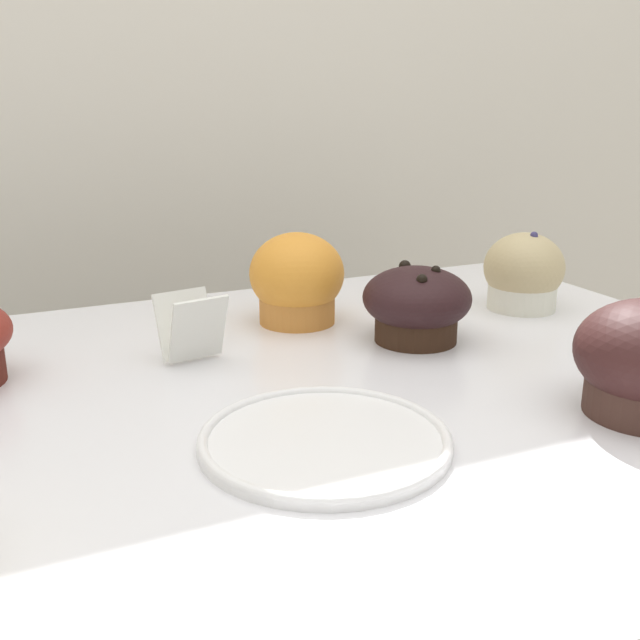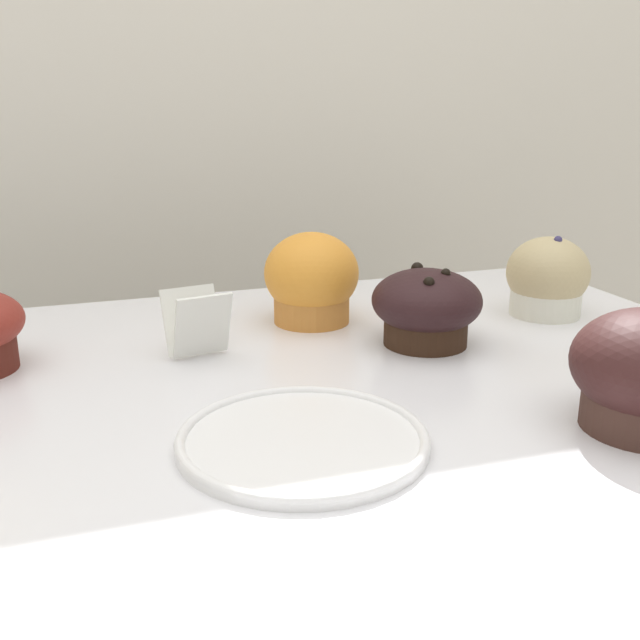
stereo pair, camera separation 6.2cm
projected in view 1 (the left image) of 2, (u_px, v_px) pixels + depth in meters
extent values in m
cube|color=beige|center=(102.00, 293.00, 1.11)|extent=(3.20, 0.10, 1.80)
cylinder|color=#C67B34|center=(297.00, 298.00, 0.76)|extent=(0.08, 0.08, 0.05)
ellipsoid|color=orange|center=(297.00, 274.00, 0.75)|extent=(0.10, 0.10, 0.08)
cylinder|color=silver|center=(522.00, 288.00, 0.81)|extent=(0.07, 0.07, 0.05)
ellipsoid|color=tan|center=(524.00, 267.00, 0.80)|extent=(0.09, 0.09, 0.08)
sphere|color=navy|center=(534.00, 236.00, 0.79)|extent=(0.01, 0.01, 0.01)
cylinder|color=#301D12|center=(416.00, 319.00, 0.71)|extent=(0.08, 0.08, 0.04)
ellipsoid|color=black|center=(417.00, 298.00, 0.70)|extent=(0.10, 0.10, 0.06)
sphere|color=black|center=(405.00, 266.00, 0.72)|extent=(0.01, 0.01, 0.01)
sphere|color=black|center=(422.00, 280.00, 0.67)|extent=(0.01, 0.01, 0.01)
sphere|color=black|center=(436.00, 271.00, 0.69)|extent=(0.01, 0.01, 0.01)
cylinder|color=white|center=(325.00, 441.00, 0.50)|extent=(0.17, 0.17, 0.01)
torus|color=white|center=(325.00, 437.00, 0.50)|extent=(0.17, 0.17, 0.01)
cube|color=white|center=(188.00, 324.00, 0.66)|extent=(0.05, 0.03, 0.06)
cube|color=silver|center=(198.00, 329.00, 0.64)|extent=(0.05, 0.03, 0.06)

